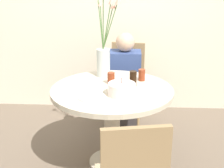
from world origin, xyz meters
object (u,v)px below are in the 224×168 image
(flower_vase, at_px, (104,51))
(drink_glass_2, at_px, (111,78))
(person_boy, at_px, (125,84))
(side_plate, at_px, (92,97))
(drink_glass_1, at_px, (133,78))
(birthday_cake, at_px, (122,89))
(chair_left_flank, at_px, (127,78))
(drink_glass_0, at_px, (142,75))

(flower_vase, distance_m, drink_glass_2, 0.30)
(drink_glass_2, relative_size, person_boy, 0.10)
(side_plate, bearing_deg, drink_glass_1, 41.84)
(birthday_cake, relative_size, side_plate, 1.01)
(chair_left_flank, distance_m, drink_glass_2, 0.87)
(drink_glass_2, bearing_deg, drink_glass_0, 21.11)
(drink_glass_0, relative_size, drink_glass_1, 0.80)
(person_boy, bearing_deg, birthday_cake, -90.78)
(drink_glass_1, xyz_separation_m, person_boy, (-0.08, 0.69, -0.30))
(drink_glass_0, bearing_deg, chair_left_flank, 101.10)
(drink_glass_0, xyz_separation_m, person_boy, (-0.16, 0.55, -0.29))
(birthday_cake, relative_size, flower_vase, 0.27)
(flower_vase, xyz_separation_m, side_plate, (-0.06, -0.55, -0.24))
(side_plate, height_order, drink_glass_0, drink_glass_0)
(birthday_cake, height_order, side_plate, birthday_cake)
(person_boy, bearing_deg, drink_glass_1, -83.43)
(flower_vase, distance_m, drink_glass_1, 0.41)
(flower_vase, height_order, side_plate, flower_vase)
(birthday_cake, relative_size, person_boy, 0.21)
(side_plate, bearing_deg, birthday_cake, 14.94)
(drink_glass_2, bearing_deg, flower_vase, 108.93)
(chair_left_flank, height_order, drink_glass_1, chair_left_flank)
(chair_left_flank, xyz_separation_m, birthday_cake, (-0.03, -1.08, 0.27))
(flower_vase, bearing_deg, drink_glass_2, -71.07)
(drink_glass_2, bearing_deg, person_boy, 80.23)
(chair_left_flank, xyz_separation_m, drink_glass_2, (-0.13, -0.81, 0.28))
(chair_left_flank, xyz_separation_m, drink_glass_0, (0.14, -0.71, 0.28))
(birthday_cake, bearing_deg, drink_glass_1, 68.14)
(drink_glass_2, distance_m, person_boy, 0.72)
(side_plate, distance_m, drink_glass_2, 0.36)
(person_boy, bearing_deg, chair_left_flank, 82.76)
(side_plate, distance_m, person_boy, 1.04)
(chair_left_flank, distance_m, drink_glass_1, 0.90)
(drink_glass_2, bearing_deg, side_plate, -112.17)
(drink_glass_2, height_order, person_boy, person_boy)
(chair_left_flank, bearing_deg, flower_vase, -102.13)
(drink_glass_0, relative_size, drink_glass_2, 1.00)
(drink_glass_2, bearing_deg, chair_left_flank, 80.72)
(flower_vase, xyz_separation_m, drink_glass_0, (0.35, -0.12, -0.19))
(side_plate, xyz_separation_m, drink_glass_1, (0.33, 0.29, 0.06))
(chair_left_flank, xyz_separation_m, side_plate, (-0.27, -1.14, 0.23))
(birthday_cake, bearing_deg, chair_left_flank, 88.27)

